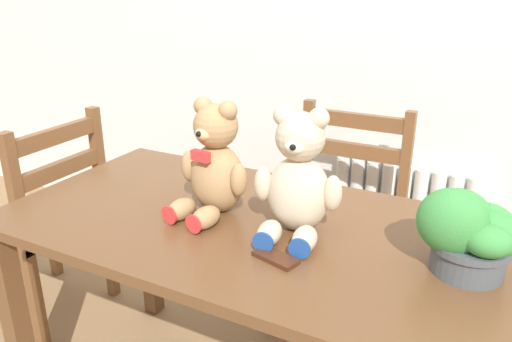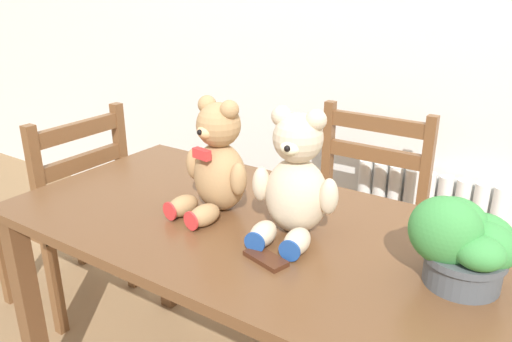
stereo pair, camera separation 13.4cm
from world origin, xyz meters
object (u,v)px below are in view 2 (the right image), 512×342
wooden_chair_behind (357,220)px  potted_plant (463,242)px  wooden_chair_side (68,209)px  chocolate_bar (266,258)px  teddy_bear_left (217,164)px  teddy_bear_right (295,182)px

wooden_chair_behind → potted_plant: 0.93m
wooden_chair_side → chocolate_bar: bearing=-103.2°
wooden_chair_side → chocolate_bar: 1.24m
teddy_bear_left → teddy_bear_right: 0.25m
teddy_bear_left → teddy_bear_right: teddy_bear_right is taller
wooden_chair_behind → teddy_bear_left: (-0.16, -0.68, 0.41)m
potted_plant → teddy_bear_right: bearing=-180.0°
wooden_chair_side → potted_plant: (1.57, -0.12, 0.38)m
teddy_bear_right → wooden_chair_behind: bearing=-90.6°
wooden_chair_behind → teddy_bear_right: (0.09, -0.68, 0.41)m
wooden_chair_behind → wooden_chair_side: (-1.07, -0.57, -0.01)m
wooden_chair_side → potted_plant: bearing=-94.2°
potted_plant → teddy_bear_left: bearing=-180.0°
wooden_chair_behind → teddy_bear_right: bearing=97.6°
wooden_chair_behind → chocolate_bar: size_ratio=7.83×
teddy_bear_left → potted_plant: bearing=-171.5°
potted_plant → chocolate_bar: 0.44m
teddy_bear_right → chocolate_bar: size_ratio=2.99×
wooden_chair_behind → teddy_bear_left: teddy_bear_left is taller
wooden_chair_side → teddy_bear_right: 1.24m
teddy_bear_right → chocolate_bar: 0.21m
wooden_chair_side → teddy_bear_left: size_ratio=2.66×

